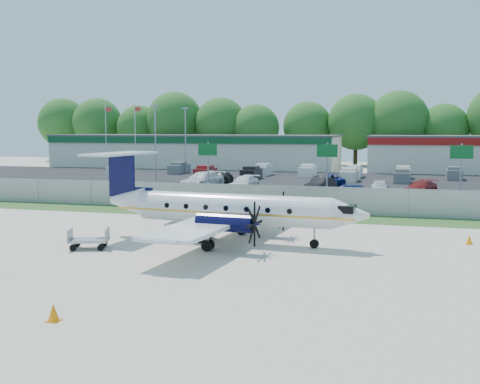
# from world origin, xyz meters

# --- Properties ---
(ground) EXTENTS (170.00, 170.00, 0.00)m
(ground) POSITION_xyz_m (0.00, 0.00, 0.00)
(ground) COLOR beige
(ground) RESTS_ON ground
(grass_verge) EXTENTS (170.00, 4.00, 0.02)m
(grass_verge) POSITION_xyz_m (0.00, 12.00, 0.01)
(grass_verge) COLOR #2D561E
(grass_verge) RESTS_ON ground
(access_road) EXTENTS (170.00, 8.00, 0.02)m
(access_road) POSITION_xyz_m (0.00, 19.00, 0.01)
(access_road) COLOR black
(access_road) RESTS_ON ground
(parking_lot) EXTENTS (170.00, 32.00, 0.02)m
(parking_lot) POSITION_xyz_m (0.00, 40.00, 0.01)
(parking_lot) COLOR black
(parking_lot) RESTS_ON ground
(perimeter_fence) EXTENTS (120.00, 0.06, 1.99)m
(perimeter_fence) POSITION_xyz_m (0.00, 14.00, 1.00)
(perimeter_fence) COLOR gray
(perimeter_fence) RESTS_ON ground
(building_west) EXTENTS (46.40, 12.40, 5.24)m
(building_west) POSITION_xyz_m (-24.00, 61.98, 2.63)
(building_west) COLOR silver
(building_west) RESTS_ON ground
(sign_left) EXTENTS (1.80, 0.26, 5.00)m
(sign_left) POSITION_xyz_m (-8.00, 22.91, 3.61)
(sign_left) COLOR gray
(sign_left) RESTS_ON ground
(sign_mid) EXTENTS (1.80, 0.26, 5.00)m
(sign_mid) POSITION_xyz_m (3.00, 22.91, 3.61)
(sign_mid) COLOR gray
(sign_mid) RESTS_ON ground
(sign_right) EXTENTS (1.80, 0.26, 5.00)m
(sign_right) POSITION_xyz_m (14.00, 22.91, 3.61)
(sign_right) COLOR gray
(sign_right) RESTS_ON ground
(flagpole_west) EXTENTS (1.06, 0.12, 10.00)m
(flagpole_west) POSITION_xyz_m (-35.92, 55.00, 5.64)
(flagpole_west) COLOR silver
(flagpole_west) RESTS_ON ground
(flagpole_east) EXTENTS (1.06, 0.12, 10.00)m
(flagpole_east) POSITION_xyz_m (-30.92, 55.00, 5.64)
(flagpole_east) COLOR silver
(flagpole_east) RESTS_ON ground
(light_pole_nw) EXTENTS (0.90, 0.35, 9.09)m
(light_pole_nw) POSITION_xyz_m (-20.00, 38.00, 5.23)
(light_pole_nw) COLOR gray
(light_pole_nw) RESTS_ON ground
(light_pole_sw) EXTENTS (0.90, 0.35, 9.09)m
(light_pole_sw) POSITION_xyz_m (-20.00, 48.00, 5.23)
(light_pole_sw) COLOR gray
(light_pole_sw) RESTS_ON ground
(tree_line) EXTENTS (112.00, 6.00, 14.00)m
(tree_line) POSITION_xyz_m (0.00, 74.00, 0.00)
(tree_line) COLOR #225B1A
(tree_line) RESTS_ON ground
(aircraft) EXTENTS (15.60, 15.38, 4.81)m
(aircraft) POSITION_xyz_m (0.60, 1.51, 1.86)
(aircraft) COLOR silver
(aircraft) RESTS_ON ground
(pushback_tug) EXTENTS (2.57, 1.85, 1.37)m
(pushback_tug) POSITION_xyz_m (-1.57, 1.73, 0.66)
(pushback_tug) COLOR silver
(pushback_tug) RESTS_ON ground
(baggage_cart_near) EXTENTS (2.29, 1.82, 1.05)m
(baggage_cart_near) POSITION_xyz_m (-5.75, -2.23, 0.49)
(baggage_cart_near) COLOR gray
(baggage_cart_near) RESTS_ON ground
(cone_nose) EXTENTS (0.37, 0.37, 0.52)m
(cone_nose) POSITION_xyz_m (13.26, 4.57, 0.25)
(cone_nose) COLOR orange
(cone_nose) RESTS_ON ground
(cone_port_wing) EXTENTS (0.41, 0.41, 0.58)m
(cone_port_wing) POSITION_xyz_m (-0.75, -13.01, 0.28)
(cone_port_wing) COLOR orange
(cone_port_wing) RESTS_ON ground
(cone_starboard_wing) EXTENTS (0.39, 0.39, 0.55)m
(cone_starboard_wing) POSITION_xyz_m (-4.02, 10.54, 0.26)
(cone_starboard_wing) COLOR orange
(cone_starboard_wing) RESTS_ON ground
(road_car_west) EXTENTS (5.24, 3.62, 1.33)m
(road_car_west) POSITION_xyz_m (-16.25, 17.30, 0.00)
(road_car_west) COLOR silver
(road_car_west) RESTS_ON ground
(road_car_mid) EXTENTS (5.10, 2.42, 1.68)m
(road_car_mid) POSITION_xyz_m (4.91, 20.94, 0.00)
(road_car_mid) COLOR navy
(road_car_mid) RESTS_ON ground
(parked_car_a) EXTENTS (3.91, 6.34, 1.71)m
(parked_car_a) POSITION_xyz_m (-10.91, 29.41, 0.00)
(parked_car_a) COLOR silver
(parked_car_a) RESTS_ON ground
(parked_car_b) EXTENTS (2.43, 5.08, 1.43)m
(parked_car_b) POSITION_xyz_m (-6.24, 29.02, 0.00)
(parked_car_b) COLOR silver
(parked_car_b) RESTS_ON ground
(parked_car_c) EXTENTS (2.82, 4.75, 1.48)m
(parked_car_c) POSITION_xyz_m (1.57, 28.67, 0.00)
(parked_car_c) COLOR black
(parked_car_c) RESTS_ON ground
(parked_car_d) EXTENTS (1.69, 4.12, 1.40)m
(parked_car_d) POSITION_xyz_m (7.23, 28.73, 0.00)
(parked_car_d) COLOR silver
(parked_car_d) RESTS_ON ground
(parked_car_e) EXTENTS (3.59, 5.19, 1.40)m
(parked_car_e) POSITION_xyz_m (10.94, 28.51, 0.00)
(parked_car_e) COLOR maroon
(parked_car_e) RESTS_ON ground
(parked_car_f) EXTENTS (2.36, 4.52, 1.47)m
(parked_car_f) POSITION_xyz_m (-10.32, 35.16, 0.00)
(parked_car_f) COLOR black
(parked_car_f) RESTS_ON ground
(parked_car_g) EXTENTS (3.69, 5.29, 1.34)m
(parked_car_g) POSITION_xyz_m (1.73, 35.69, 0.00)
(parked_car_g) COLOR navy
(parked_car_g) RESTS_ON ground
(far_parking_rows) EXTENTS (56.00, 10.00, 1.60)m
(far_parking_rows) POSITION_xyz_m (0.00, 45.00, 0.00)
(far_parking_rows) COLOR gray
(far_parking_rows) RESTS_ON ground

